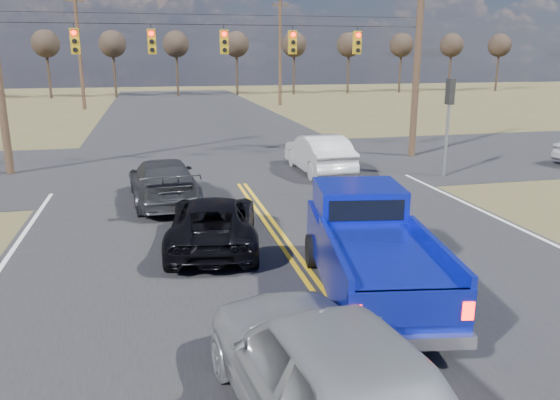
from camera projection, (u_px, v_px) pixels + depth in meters
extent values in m
cube|color=#28282B|center=(262.00, 214.00, 17.00)|extent=(14.00, 120.00, 0.02)
cube|color=#28282B|center=(227.00, 165.00, 24.52)|extent=(120.00, 12.00, 0.02)
cylinder|color=#473323|center=(418.00, 50.00, 25.20)|extent=(0.32, 0.32, 10.00)
cylinder|color=black|center=(224.00, 25.00, 22.96)|extent=(18.00, 0.02, 0.02)
cylinder|color=black|center=(223.00, 15.00, 22.86)|extent=(18.00, 0.02, 0.02)
cube|color=#B28C14|center=(75.00, 41.00, 21.83)|extent=(0.34, 0.24, 1.00)
cylinder|color=#FF0C05|center=(74.00, 33.00, 21.61)|extent=(0.20, 0.06, 0.20)
cylinder|color=black|center=(75.00, 41.00, 21.69)|extent=(0.20, 0.06, 0.20)
cylinder|color=black|center=(75.00, 50.00, 21.78)|extent=(0.20, 0.06, 0.20)
cube|color=black|center=(73.00, 30.00, 21.55)|extent=(0.24, 0.14, 0.03)
cube|color=#B28C14|center=(152.00, 42.00, 22.49)|extent=(0.34, 0.24, 1.00)
cylinder|color=#FF0C05|center=(151.00, 33.00, 22.27)|extent=(0.20, 0.06, 0.20)
cylinder|color=black|center=(152.00, 42.00, 22.35)|extent=(0.20, 0.06, 0.20)
cylinder|color=black|center=(152.00, 50.00, 22.44)|extent=(0.20, 0.06, 0.20)
cube|color=black|center=(151.00, 30.00, 22.21)|extent=(0.24, 0.14, 0.03)
cube|color=#B28C14|center=(224.00, 42.00, 23.15)|extent=(0.34, 0.24, 1.00)
cylinder|color=#FF0C05|center=(224.00, 34.00, 22.93)|extent=(0.20, 0.06, 0.20)
cylinder|color=black|center=(225.00, 42.00, 23.01)|extent=(0.20, 0.06, 0.20)
cylinder|color=black|center=(225.00, 50.00, 23.10)|extent=(0.20, 0.06, 0.20)
cube|color=black|center=(224.00, 31.00, 22.87)|extent=(0.24, 0.14, 0.03)
cube|color=#B28C14|center=(292.00, 42.00, 23.81)|extent=(0.34, 0.24, 1.00)
cylinder|color=#FF0C05|center=(293.00, 34.00, 23.59)|extent=(0.20, 0.06, 0.20)
cylinder|color=black|center=(293.00, 42.00, 23.67)|extent=(0.20, 0.06, 0.20)
cylinder|color=black|center=(293.00, 50.00, 23.76)|extent=(0.20, 0.06, 0.20)
cube|color=black|center=(293.00, 32.00, 23.53)|extent=(0.24, 0.14, 0.03)
cube|color=#B28C14|center=(357.00, 43.00, 24.47)|extent=(0.34, 0.24, 1.00)
cylinder|color=#FF0C05|center=(359.00, 35.00, 24.25)|extent=(0.20, 0.06, 0.20)
cylinder|color=black|center=(358.00, 43.00, 24.33)|extent=(0.20, 0.06, 0.20)
cylinder|color=black|center=(358.00, 50.00, 24.42)|extent=(0.20, 0.06, 0.20)
cube|color=black|center=(359.00, 32.00, 24.19)|extent=(0.24, 0.14, 0.03)
cylinder|color=slate|center=(447.00, 137.00, 21.68)|extent=(0.12, 0.12, 3.20)
cube|color=black|center=(450.00, 91.00, 21.21)|extent=(0.24, 0.34, 1.00)
cylinder|color=#473323|center=(79.00, 52.00, 47.57)|extent=(0.32, 0.32, 10.00)
cube|color=#473323|center=(75.00, 1.00, 46.48)|extent=(1.60, 0.12, 0.12)
cylinder|color=#473323|center=(280.00, 52.00, 51.54)|extent=(0.32, 0.32, 10.00)
cube|color=#473323|center=(280.00, 5.00, 50.45)|extent=(1.60, 0.12, 0.12)
cylinder|color=#33261C|center=(49.00, 73.00, 60.22)|extent=(0.28, 0.28, 5.50)
sphere|color=#2D231C|center=(46.00, 44.00, 59.40)|extent=(3.00, 3.00, 3.00)
cylinder|color=#33261C|center=(115.00, 73.00, 61.76)|extent=(0.28, 0.28, 5.50)
sphere|color=#2D231C|center=(112.00, 44.00, 60.94)|extent=(3.00, 3.00, 3.00)
cylinder|color=#33261C|center=(177.00, 72.00, 63.30)|extent=(0.28, 0.28, 5.50)
sphere|color=#2D231C|center=(176.00, 44.00, 62.49)|extent=(3.00, 3.00, 3.00)
cylinder|color=#33261C|center=(237.00, 72.00, 64.84)|extent=(0.28, 0.28, 5.50)
sphere|color=#2D231C|center=(236.00, 44.00, 64.03)|extent=(3.00, 3.00, 3.00)
cylinder|color=#33261C|center=(294.00, 71.00, 66.38)|extent=(0.28, 0.28, 5.50)
sphere|color=#2D231C|center=(294.00, 44.00, 65.57)|extent=(3.00, 3.00, 3.00)
cylinder|color=#33261C|center=(348.00, 71.00, 67.93)|extent=(0.28, 0.28, 5.50)
sphere|color=#2D231C|center=(349.00, 45.00, 67.11)|extent=(3.00, 3.00, 3.00)
cylinder|color=#33261C|center=(400.00, 71.00, 69.47)|extent=(0.28, 0.28, 5.50)
sphere|color=#2D231C|center=(401.00, 45.00, 68.65)|extent=(3.00, 3.00, 3.00)
cylinder|color=#33261C|center=(450.00, 70.00, 71.01)|extent=(0.28, 0.28, 5.50)
sphere|color=#2D231C|center=(452.00, 45.00, 70.19)|extent=(3.00, 3.00, 3.00)
cylinder|color=#33261C|center=(497.00, 70.00, 72.55)|extent=(0.28, 0.28, 5.50)
sphere|color=#2D231C|center=(500.00, 45.00, 71.73)|extent=(3.00, 3.00, 3.00)
cylinder|color=black|center=(340.00, 324.00, 9.22)|extent=(0.44, 0.83, 0.79)
cylinder|color=black|center=(448.00, 321.00, 9.34)|extent=(0.44, 0.83, 0.79)
cylinder|color=black|center=(313.00, 251.00, 12.64)|extent=(0.44, 0.83, 0.79)
cylinder|color=black|center=(393.00, 249.00, 12.76)|extent=(0.44, 0.83, 0.79)
cube|color=#101EB8|center=(372.00, 258.00, 10.86)|extent=(2.81, 5.56, 0.98)
cube|color=#101EB8|center=(358.00, 200.00, 12.03)|extent=(2.07, 1.95, 0.71)
cube|color=black|center=(366.00, 210.00, 11.24)|extent=(1.56, 0.32, 0.44)
cube|color=#101EB8|center=(334.00, 249.00, 9.66)|extent=(0.63, 3.22, 0.20)
cube|color=#101EB8|center=(437.00, 246.00, 9.77)|extent=(0.63, 3.22, 0.20)
cube|color=#101EB8|center=(412.00, 308.00, 8.27)|extent=(1.95, 0.40, 0.59)
cube|color=silver|center=(411.00, 343.00, 8.34)|extent=(2.02, 0.50, 0.22)
cube|color=#FF0C05|center=(356.00, 314.00, 8.19)|extent=(0.18, 0.09, 0.30)
cube|color=#FF0C05|center=(468.00, 311.00, 8.30)|extent=(0.18, 0.09, 0.30)
imported|color=#9B9EA2|center=(329.00, 375.00, 6.85)|extent=(2.78, 5.57, 1.82)
imported|color=black|center=(213.00, 222.00, 13.97)|extent=(2.81, 4.95, 1.30)
imported|color=silver|center=(319.00, 153.00, 22.74)|extent=(1.80, 4.90, 1.60)
imported|color=#35363B|center=(163.00, 181.00, 18.08)|extent=(2.44, 5.23, 1.48)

